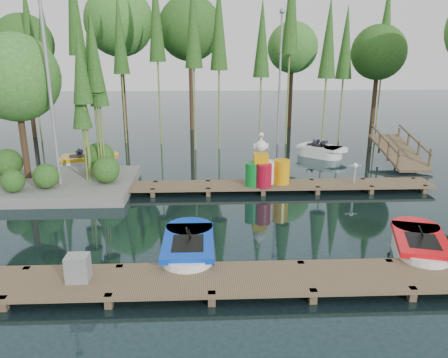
{
  "coord_description": "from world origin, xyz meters",
  "views": [
    {
      "loc": [
        -0.09,
        -13.2,
        5.18
      ],
      "look_at": [
        0.5,
        0.5,
        1.1
      ],
      "focal_mm": 35.0,
      "sensor_mm": 36.0,
      "label": 1
    }
  ],
  "objects_px": {
    "boat_blue": "(189,250)",
    "utility_cabinet": "(78,268)",
    "boat_yellow_far": "(87,161)",
    "drum_cluster": "(261,170)",
    "island": "(37,106)",
    "boat_red": "(419,248)",
    "yellow_barrel": "(282,172)"
  },
  "relations": [
    {
      "from": "boat_blue",
      "to": "yellow_barrel",
      "type": "height_order",
      "value": "yellow_barrel"
    },
    {
      "from": "boat_blue",
      "to": "drum_cluster",
      "type": "bearing_deg",
      "value": 64.8
    },
    {
      "from": "yellow_barrel",
      "to": "drum_cluster",
      "type": "height_order",
      "value": "drum_cluster"
    },
    {
      "from": "yellow_barrel",
      "to": "utility_cabinet",
      "type": "bearing_deg",
      "value": -129.0
    },
    {
      "from": "boat_blue",
      "to": "utility_cabinet",
      "type": "relative_size",
      "value": 4.69
    },
    {
      "from": "island",
      "to": "yellow_barrel",
      "type": "height_order",
      "value": "island"
    },
    {
      "from": "utility_cabinet",
      "to": "yellow_barrel",
      "type": "xyz_separation_m",
      "value": [
        5.67,
        7.0,
        0.16
      ]
    },
    {
      "from": "boat_yellow_far",
      "to": "yellow_barrel",
      "type": "height_order",
      "value": "boat_yellow_far"
    },
    {
      "from": "boat_blue",
      "to": "boat_red",
      "type": "relative_size",
      "value": 0.94
    },
    {
      "from": "boat_yellow_far",
      "to": "utility_cabinet",
      "type": "xyz_separation_m",
      "value": [
        2.6,
        -10.81,
        0.31
      ]
    },
    {
      "from": "boat_yellow_far",
      "to": "utility_cabinet",
      "type": "distance_m",
      "value": 11.12
    },
    {
      "from": "island",
      "to": "boat_yellow_far",
      "type": "height_order",
      "value": "island"
    },
    {
      "from": "drum_cluster",
      "to": "utility_cabinet",
      "type": "bearing_deg",
      "value": -125.49
    },
    {
      "from": "boat_blue",
      "to": "drum_cluster",
      "type": "distance_m",
      "value": 5.98
    },
    {
      "from": "island",
      "to": "boat_red",
      "type": "bearing_deg",
      "value": -28.79
    },
    {
      "from": "boat_red",
      "to": "island",
      "type": "bearing_deg",
      "value": 167.9
    },
    {
      "from": "utility_cabinet",
      "to": "boat_yellow_far",
      "type": "bearing_deg",
      "value": 103.5
    },
    {
      "from": "boat_blue",
      "to": "utility_cabinet",
      "type": "height_order",
      "value": "utility_cabinet"
    },
    {
      "from": "boat_yellow_far",
      "to": "utility_cabinet",
      "type": "height_order",
      "value": "boat_yellow_far"
    },
    {
      "from": "drum_cluster",
      "to": "boat_yellow_far",
      "type": "bearing_deg",
      "value": 152.06
    },
    {
      "from": "boat_blue",
      "to": "utility_cabinet",
      "type": "xyz_separation_m",
      "value": [
        -2.35,
        -1.46,
        0.33
      ]
    },
    {
      "from": "boat_yellow_far",
      "to": "drum_cluster",
      "type": "distance_m",
      "value": 8.48
    },
    {
      "from": "island",
      "to": "utility_cabinet",
      "type": "bearing_deg",
      "value": -66.5
    },
    {
      "from": "utility_cabinet",
      "to": "drum_cluster",
      "type": "distance_m",
      "value": 8.41
    },
    {
      "from": "boat_blue",
      "to": "yellow_barrel",
      "type": "distance_m",
      "value": 6.47
    },
    {
      "from": "boat_blue",
      "to": "drum_cluster",
      "type": "height_order",
      "value": "drum_cluster"
    },
    {
      "from": "utility_cabinet",
      "to": "boat_blue",
      "type": "bearing_deg",
      "value": 31.88
    },
    {
      "from": "island",
      "to": "drum_cluster",
      "type": "height_order",
      "value": "island"
    },
    {
      "from": "island",
      "to": "utility_cabinet",
      "type": "distance_m",
      "value": 8.88
    },
    {
      "from": "island",
      "to": "boat_yellow_far",
      "type": "distance_m",
      "value": 4.26
    },
    {
      "from": "boat_blue",
      "to": "utility_cabinet",
      "type": "bearing_deg",
      "value": -148.16
    },
    {
      "from": "utility_cabinet",
      "to": "island",
      "type": "bearing_deg",
      "value": 113.5
    }
  ]
}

